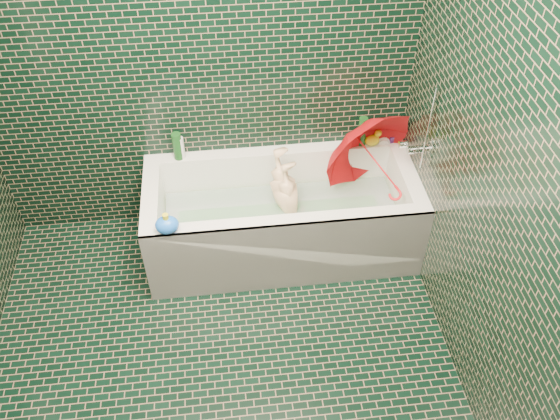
{
  "coord_description": "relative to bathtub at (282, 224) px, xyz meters",
  "views": [
    {
      "loc": [
        0.12,
        -1.68,
        2.93
      ],
      "look_at": [
        0.41,
        0.82,
        0.51
      ],
      "focal_mm": 38.0,
      "sensor_mm": 36.0,
      "label": 1
    }
  ],
  "objects": [
    {
      "name": "bath_toy",
      "position": [
        -0.68,
        -0.32,
        0.4
      ],
      "size": [
        0.15,
        0.13,
        0.13
      ],
      "rotation": [
        0.0,
        0.0,
        -0.2
      ],
      "color": "#1B6AFA",
      "rests_on": "bathtub"
    },
    {
      "name": "bath_mat",
      "position": [
        0.0,
        0.02,
        -0.06
      ],
      "size": [
        1.35,
        0.47,
        0.01
      ],
      "primitive_type": "cube",
      "color": "green",
      "rests_on": "bathtub"
    },
    {
      "name": "water",
      "position": [
        0.0,
        0.02,
        0.09
      ],
      "size": [
        1.48,
        0.53,
        0.0
      ],
      "primitive_type": "cube",
      "color": "silver",
      "rests_on": "bathtub"
    },
    {
      "name": "umbrella",
      "position": [
        0.61,
        0.08,
        0.38
      ],
      "size": [
        0.93,
        0.95,
        0.9
      ],
      "primitive_type": "imported",
      "rotation": [
        0.34,
        -0.39,
        0.34
      ],
      "color": "red",
      "rests_on": "bathtub"
    },
    {
      "name": "soap_bottle_a",
      "position": [
        0.71,
        0.31,
        0.34
      ],
      "size": [
        0.1,
        0.1,
        0.22
      ],
      "primitive_type": "imported",
      "rotation": [
        0.0,
        0.0,
        -0.18
      ],
      "color": "white",
      "rests_on": "bathtub"
    },
    {
      "name": "floor",
      "position": [
        -0.45,
        -1.01,
        -0.21
      ],
      "size": [
        2.8,
        2.8,
        0.0
      ],
      "primitive_type": "plane",
      "color": "black",
      "rests_on": "ground"
    },
    {
      "name": "bottle_left_short",
      "position": [
        -0.61,
        0.34,
        0.41
      ],
      "size": [
        0.07,
        0.07,
        0.15
      ],
      "primitive_type": "cylinder",
      "rotation": [
        0.0,
        0.0,
        -0.33
      ],
      "color": "white",
      "rests_on": "bathtub"
    },
    {
      "name": "soap_bottle_c",
      "position": [
        0.61,
        0.35,
        0.34
      ],
      "size": [
        0.16,
        0.16,
        0.18
      ],
      "primitive_type": "imported",
      "rotation": [
        0.0,
        0.0,
        0.15
      ],
      "color": "#134416",
      "rests_on": "bathtub"
    },
    {
      "name": "rubber_duck",
      "position": [
        0.64,
        0.33,
        0.39
      ],
      "size": [
        0.13,
        0.11,
        0.1
      ],
      "rotation": [
        0.0,
        0.0,
        0.32
      ],
      "color": "yellow",
      "rests_on": "bathtub"
    },
    {
      "name": "bottle_right_tall",
      "position": [
        0.56,
        0.34,
        0.44
      ],
      "size": [
        0.07,
        0.07,
        0.2
      ],
      "primitive_type": "cylinder",
      "rotation": [
        0.0,
        0.0,
        0.3
      ],
      "color": "#134416",
      "rests_on": "bathtub"
    },
    {
      "name": "faucet",
      "position": [
        0.81,
        0.01,
        0.56
      ],
      "size": [
        0.18,
        0.19,
        0.55
      ],
      "color": "silver",
      "rests_on": "wall_right"
    },
    {
      "name": "bottle_right_pump",
      "position": [
        0.8,
        0.36,
        0.43
      ],
      "size": [
        0.05,
        0.05,
        0.18
      ],
      "primitive_type": "cylinder",
      "rotation": [
        0.0,
        0.0,
        0.02
      ],
      "color": "silver",
      "rests_on": "bathtub"
    },
    {
      "name": "child",
      "position": [
        0.05,
        0.06,
        0.1
      ],
      "size": [
        0.86,
        0.41,
        0.27
      ],
      "primitive_type": "imported",
      "rotation": [
        -1.47,
        0.0,
        -1.43
      ],
      "color": "beige",
      "rests_on": "bathtub"
    },
    {
      "name": "wall_right",
      "position": [
        0.85,
        -1.01,
        1.04
      ],
      "size": [
        0.0,
        2.8,
        2.8
      ],
      "primitive_type": "plane",
      "rotation": [
        1.57,
        0.0,
        -1.57
      ],
      "color": "black",
      "rests_on": "floor"
    },
    {
      "name": "bottle_left_tall",
      "position": [
        -0.63,
        0.34,
        0.43
      ],
      "size": [
        0.07,
        0.07,
        0.19
      ],
      "primitive_type": "cylinder",
      "rotation": [
        0.0,
        0.0,
        -0.09
      ],
      "color": "#134416",
      "rests_on": "bathtub"
    },
    {
      "name": "bathtub",
      "position": [
        0.0,
        0.0,
        0.0
      ],
      "size": [
        1.7,
        0.75,
        0.55
      ],
      "color": "white",
      "rests_on": "floor"
    },
    {
      "name": "wall_back",
      "position": [
        -0.45,
        0.39,
        1.04
      ],
      "size": [
        2.8,
        0.0,
        2.8
      ],
      "primitive_type": "plane",
      "rotation": [
        1.57,
        0.0,
        0.0
      ],
      "color": "black",
      "rests_on": "floor"
    },
    {
      "name": "soap_bottle_b",
      "position": [
        0.8,
        0.33,
        0.34
      ],
      "size": [
        0.11,
        0.11,
        0.2
      ],
      "primitive_type": "imported",
      "rotation": [
        0.0,
        0.0,
        0.29
      ],
      "color": "#421B67",
      "rests_on": "bathtub"
    }
  ]
}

